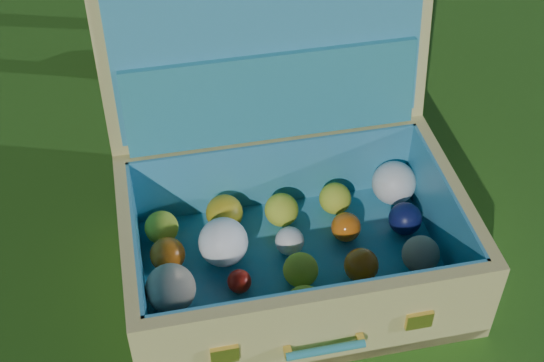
{
  "coord_description": "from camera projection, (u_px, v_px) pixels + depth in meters",
  "views": [
    {
      "loc": [
        -0.55,
        -0.94,
        1.22
      ],
      "look_at": [
        0.01,
        -0.01,
        0.2
      ],
      "focal_mm": 50.0,
      "sensor_mm": 36.0,
      "label": 1
    }
  ],
  "objects": [
    {
      "name": "suitcase",
      "position": [
        284.0,
        185.0,
        1.51
      ],
      "size": [
        0.81,
        0.74,
        0.64
      ],
      "rotation": [
        0.0,
        0.0,
        -0.33
      ],
      "color": "#D6C973",
      "rests_on": "ground"
    },
    {
      "name": "ground",
      "position": [
        267.0,
        248.0,
        1.62
      ],
      "size": [
        60.0,
        60.0,
        0.0
      ],
      "primitive_type": "plane",
      "color": "#215114",
      "rests_on": "ground"
    }
  ]
}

